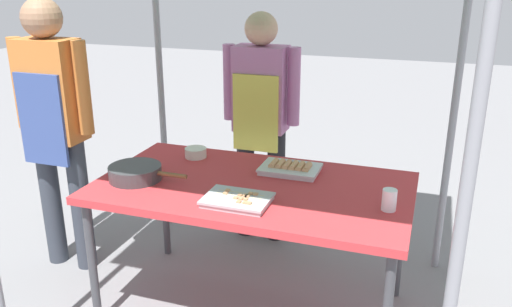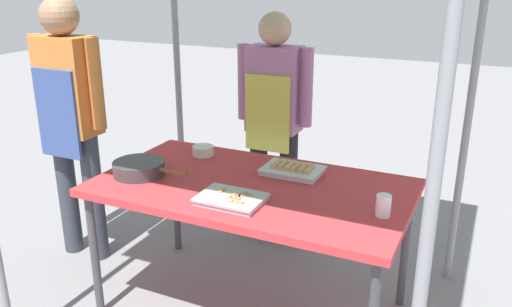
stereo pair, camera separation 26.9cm
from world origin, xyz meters
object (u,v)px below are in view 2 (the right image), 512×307
drink_cup_near_edge (383,206)px  customer_nearby (70,110)px  tray_meat_skewers (231,199)px  cooking_wok (139,168)px  tray_grilled_sausages (293,170)px  vendor_woman (274,111)px  stall_table (252,193)px  condiment_bowl (203,151)px

drink_cup_near_edge → customer_nearby: size_ratio=0.06×
tray_meat_skewers → cooking_wok: size_ratio=0.72×
tray_grilled_sausages → vendor_woman: vendor_woman is taller
drink_cup_near_edge → customer_nearby: 1.96m
stall_table → tray_meat_skewers: bearing=-87.8°
tray_meat_skewers → condiment_bowl: 0.70m
stall_table → cooking_wok: bearing=-167.1°
tray_meat_skewers → cooking_wok: bearing=170.0°
stall_table → condiment_bowl: (-0.45, 0.28, 0.08)m
vendor_woman → customer_nearby: size_ratio=0.94×
stall_table → vendor_woman: vendor_woman is taller
tray_grilled_sausages → vendor_woman: 0.72m
stall_table → drink_cup_near_edge: (0.69, -0.09, 0.10)m
tray_grilled_sausages → tray_meat_skewers: 0.49m
condiment_bowl → customer_nearby: bearing=-166.2°
cooking_wok → stall_table: bearing=12.9°
tray_grilled_sausages → condiment_bowl: (-0.59, 0.05, 0.01)m
condiment_bowl → tray_grilled_sausages: bearing=-5.1°
stall_table → cooking_wok: size_ratio=3.68×
tray_grilled_sausages → drink_cup_near_edge: drink_cup_near_edge is taller
tray_grilled_sausages → customer_nearby: bearing=-174.0°
stall_table → cooking_wok: cooking_wok is taller
tray_grilled_sausages → cooking_wok: (-0.74, -0.36, 0.02)m
tray_meat_skewers → cooking_wok: cooking_wok is taller
tray_meat_skewers → customer_nearby: (-1.27, 0.32, 0.21)m
stall_table → tray_grilled_sausages: 0.27m
cooking_wok → vendor_woman: (0.37, 0.97, 0.12)m
cooking_wok → condiment_bowl: bearing=70.3°
drink_cup_near_edge → tray_meat_skewers: bearing=-167.0°
tray_grilled_sausages → vendor_woman: size_ratio=0.21×
vendor_woman → customer_nearby: bearing=36.2°
cooking_wok → customer_nearby: bearing=161.8°
tray_meat_skewers → drink_cup_near_edge: (0.68, 0.16, 0.03)m
stall_table → customer_nearby: bearing=176.4°
cooking_wok → condiment_bowl: size_ratio=3.46×
stall_table → customer_nearby: (-1.26, 0.08, 0.28)m
customer_nearby → tray_meat_skewers: bearing=-14.3°
stall_table → tray_grilled_sausages: size_ratio=5.04×
condiment_bowl → drink_cup_near_edge: size_ratio=1.24×
customer_nearby → cooking_wok: bearing=-18.2°
vendor_woman → drink_cup_near_edge: bearing=135.2°
tray_grilled_sausages → customer_nearby: size_ratio=0.19×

